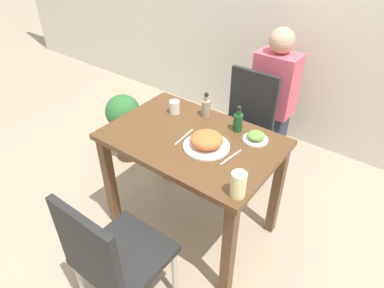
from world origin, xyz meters
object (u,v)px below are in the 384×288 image
Objects in this scene: side_plate at (256,137)px; drink_cup at (174,107)px; chair_near at (112,256)px; food_plate at (207,141)px; juice_glass at (238,185)px; condiment_bottle at (206,107)px; potted_plant_left at (124,121)px; sauce_bottle at (238,121)px; person_figure at (273,98)px; chair_far at (244,122)px.

side_plate is 1.72× the size of drink_cup.
chair_near is 0.80m from food_plate.
juice_glass is at bearing -71.98° from side_plate.
condiment_bottle reaches higher than potted_plant_left.
juice_glass is 0.76m from condiment_bottle.
juice_glass is 0.79× the size of sauce_bottle.
sauce_bottle is (0.05, 0.26, 0.02)m from food_plate.
side_plate is 0.49m from juice_glass.
food_plate reaches higher than potted_plant_left.
sauce_bottle is at bearing -80.30° from person_figure.
chair_near reaches higher than food_plate.
drink_cup is at bearing -69.80° from chair_near.
condiment_bottle is at bearing 25.85° from drink_cup.
condiment_bottle reaches higher than side_plate.
person_figure reaches higher than food_plate.
sauce_bottle is (0.21, -0.50, 0.33)m from chair_far.
chair_near is at bearing -69.80° from drink_cup.
sauce_bottle is 0.92m from person_figure.
sauce_bottle is at bearing -3.64° from potted_plant_left.
food_plate is at bearing -130.39° from side_plate.
food_plate is 1.56× the size of sauce_bottle.
person_figure is at bearing 80.97° from chair_far.
food_plate is 0.35m from condiment_bottle.
chair_near is 1.03m from drink_cup.
food_plate is at bearing -101.45° from sauce_bottle.
food_plate is 1.56× the size of condiment_bottle.
chair_far is 0.58m from condiment_bottle.
side_plate is at bearing 3.64° from drink_cup.
juice_glass is 0.12× the size of person_figure.
chair_far reaches higher than drink_cup.
food_plate is at bearing -94.27° from chair_near.
chair_far is at bearing -99.03° from person_figure.
condiment_bottle is at bearing 174.24° from sauce_bottle.
drink_cup is at bearing 154.02° from food_plate.
juice_glass is at bearing -63.14° from chair_far.
chair_far is 6.57× the size of juice_glass.
juice_glass is (0.74, -0.43, 0.02)m from drink_cup.
drink_cup is 0.14× the size of potted_plant_left.
side_plate is (0.20, 0.23, -0.02)m from food_plate.
drink_cup is at bearing -176.36° from side_plate.
person_figure is (-0.44, 1.36, -0.26)m from juice_glass.
chair_near and chair_far have the same top height.
sauce_bottle is at bearing 78.55° from food_plate.
potted_plant_left is (-1.43, 0.57, -0.46)m from juice_glass.
condiment_bottle is 0.89m from person_figure.
drink_cup is at bearing -107.61° from person_figure.
chair_near reaches higher than drink_cup.
person_figure is (0.30, 0.94, -0.24)m from drink_cup.
potted_plant_left is at bearing -141.07° from person_figure.
chair_far is 0.76× the size of person_figure.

